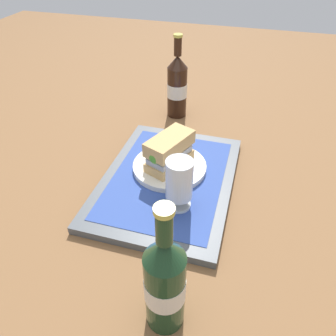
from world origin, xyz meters
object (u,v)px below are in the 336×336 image
at_px(beer_glass, 179,183).
at_px(second_bottle, 177,86).
at_px(sandwich, 169,151).
at_px(plate, 170,166).
at_px(beer_bottle, 165,283).

xyz_separation_m(beer_glass, second_bottle, (-0.44, -0.12, 0.01)).
height_order(sandwich, beer_glass, beer_glass).
relative_size(plate, beer_bottle, 0.71).
relative_size(beer_glass, second_bottle, 0.47).
xyz_separation_m(sandwich, second_bottle, (-0.32, -0.06, 0.03)).
xyz_separation_m(beer_bottle, second_bottle, (-0.69, -0.16, 0.00)).
bearing_deg(second_bottle, beer_glass, 15.34).
relative_size(plate, sandwich, 1.31).
bearing_deg(sandwich, second_bottle, -146.13).
distance_m(sandwich, second_bottle, 0.33).
distance_m(plate, beer_glass, 0.15).
height_order(beer_bottle, second_bottle, same).
distance_m(beer_glass, beer_bottle, 0.25).
height_order(beer_glass, beer_bottle, beer_bottle).
relative_size(sandwich, beer_glass, 1.16).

